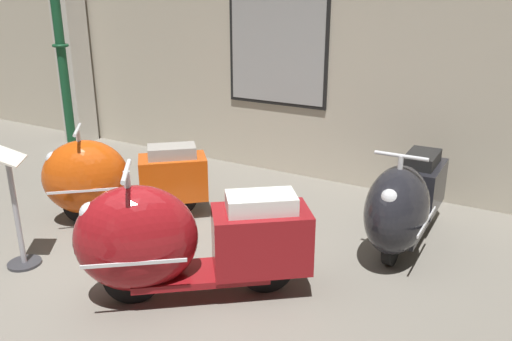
{
  "coord_description": "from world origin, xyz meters",
  "views": [
    {
      "loc": [
        2.57,
        -2.52,
        2.23
      ],
      "look_at": [
        0.34,
        1.31,
        0.7
      ],
      "focal_mm": 36.14,
      "sensor_mm": 36.0,
      "label": 1
    }
  ],
  "objects_px": {
    "lamppost": "(59,31)",
    "info_stanchion": "(17,219)",
    "scooter_2": "(404,203)",
    "scooter_0": "(113,179)",
    "scooter_1": "(176,241)"
  },
  "relations": [
    {
      "from": "lamppost",
      "to": "info_stanchion",
      "type": "height_order",
      "value": "lamppost"
    },
    {
      "from": "lamppost",
      "to": "info_stanchion",
      "type": "xyz_separation_m",
      "value": [
        1.37,
        -1.78,
        -1.38
      ]
    },
    {
      "from": "scooter_2",
      "to": "info_stanchion",
      "type": "relative_size",
      "value": 1.56
    },
    {
      "from": "scooter_0",
      "to": "lamppost",
      "type": "height_order",
      "value": "lamppost"
    },
    {
      "from": "lamppost",
      "to": "info_stanchion",
      "type": "bearing_deg",
      "value": -52.33
    },
    {
      "from": "lamppost",
      "to": "info_stanchion",
      "type": "relative_size",
      "value": 3.0
    },
    {
      "from": "scooter_0",
      "to": "lamppost",
      "type": "relative_size",
      "value": 0.48
    },
    {
      "from": "scooter_1",
      "to": "lamppost",
      "type": "distance_m",
      "value": 3.48
    },
    {
      "from": "scooter_1",
      "to": "info_stanchion",
      "type": "bearing_deg",
      "value": -28.03
    },
    {
      "from": "scooter_2",
      "to": "scooter_0",
      "type": "bearing_deg",
      "value": -73.57
    },
    {
      "from": "scooter_2",
      "to": "lamppost",
      "type": "xyz_separation_m",
      "value": [
        -4.1,
        -0.16,
        1.36
      ]
    },
    {
      "from": "scooter_0",
      "to": "scooter_1",
      "type": "xyz_separation_m",
      "value": [
        1.46,
        -0.82,
        0.03
      ]
    },
    {
      "from": "scooter_0",
      "to": "info_stanchion",
      "type": "distance_m",
      "value": 1.09
    },
    {
      "from": "scooter_1",
      "to": "info_stanchion",
      "type": "distance_m",
      "value": 1.5
    },
    {
      "from": "scooter_2",
      "to": "info_stanchion",
      "type": "distance_m",
      "value": 3.35
    }
  ]
}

